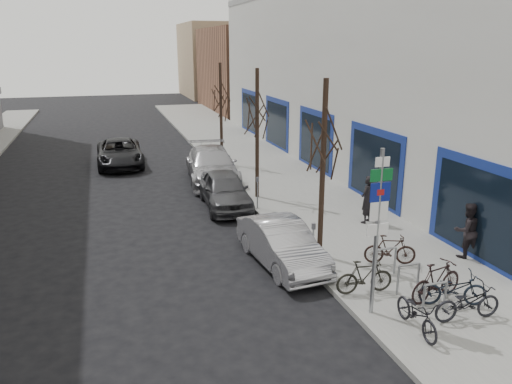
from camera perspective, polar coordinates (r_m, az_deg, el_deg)
ground at (r=11.94m, az=2.49°, el=-15.86°), size 120.00×120.00×0.00m
sidewalk_east at (r=21.97m, az=4.86°, el=-0.28°), size 5.00×70.00×0.15m
commercial_building at (r=32.70m, az=22.21°, el=12.87°), size 20.00×32.00×10.00m
brick_building_far at (r=52.20m, az=1.33°, el=13.86°), size 12.00×14.00×8.00m
tan_building_far at (r=66.70m, az=-2.44°, el=14.84°), size 13.00×12.00×9.00m
highway_sign_pole at (r=11.80m, az=13.73°, el=-3.45°), size 0.55×0.10×4.20m
bike_rack at (r=13.67m, az=17.03°, el=-9.06°), size 0.66×2.26×0.83m
tree_near at (r=14.50m, az=7.81°, el=7.27°), size 1.80×1.80×5.50m
tree_mid at (r=20.53m, az=0.13°, el=10.10°), size 1.80×1.80×5.50m
tree_far at (r=26.78m, az=-4.07°, el=11.55°), size 1.80×1.80×5.50m
meter_front at (r=14.74m, az=6.55°, el=-5.42°), size 0.10×0.08×1.27m
meter_mid at (r=19.62m, az=0.17°, el=0.29°), size 0.10×0.08×1.27m
meter_back at (r=24.76m, az=-3.62°, el=3.68°), size 0.10×0.08×1.27m
bike_near_left at (r=12.07m, az=17.96°, el=-12.78°), size 0.58×1.66×1.00m
bike_near_right at (r=13.55m, az=19.94°, el=-9.49°), size 1.82×0.91×1.06m
bike_mid_curb at (r=13.46m, az=21.61°, el=-9.95°), size 1.75×1.03×1.02m
bike_mid_inner at (r=13.40m, az=12.30°, el=-9.39°), size 1.59×0.61×0.95m
bike_far_curb at (r=12.90m, az=23.06°, el=-11.26°), size 1.73×0.62×1.04m
bike_far_inner at (r=15.27m, az=15.08°, el=-6.34°), size 1.58×0.99×0.93m
parked_car_front at (r=15.00m, az=2.96°, el=-5.94°), size 1.80×4.19×1.34m
parked_car_mid at (r=20.27m, az=-3.59°, el=0.25°), size 1.93×4.37×1.46m
parked_car_back at (r=24.14m, az=-5.06°, el=3.06°), size 2.82×5.78×1.62m
lane_car at (r=28.32m, az=-15.32°, el=4.34°), size 2.38×5.14×1.43m
pedestrian_near at (r=18.44m, az=12.56°, el=-0.83°), size 0.76×0.72×1.75m
pedestrian_far at (r=16.38m, az=22.96°, el=-4.01°), size 0.68×0.50×1.74m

